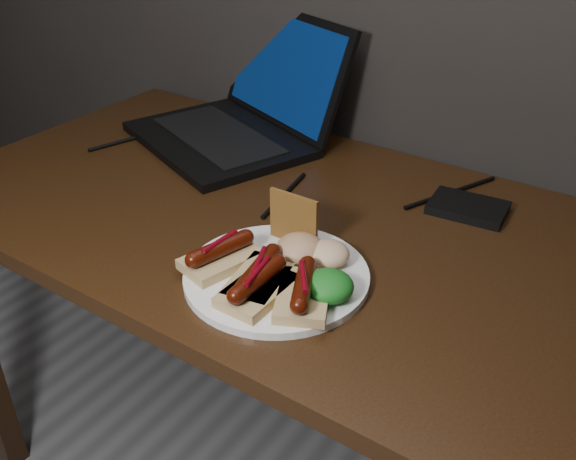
% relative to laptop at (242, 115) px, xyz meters
% --- Properties ---
extents(desk, '(1.40, 0.70, 0.75)m').
position_rel_laptop_xyz_m(desk, '(0.31, -0.23, -0.14)').
color(desk, '#341E0D').
rests_on(desk, ground).
extents(laptop, '(0.48, 0.47, 0.25)m').
position_rel_laptop_xyz_m(laptop, '(0.00, 0.00, 0.00)').
color(laptop, black).
rests_on(laptop, desk).
extents(hard_drive, '(0.14, 0.10, 0.02)m').
position_rel_laptop_xyz_m(hard_drive, '(0.53, -0.04, -0.04)').
color(hard_drive, black).
rests_on(hard_drive, desk).
extents(desk_cables, '(1.07, 0.37, 0.01)m').
position_rel_laptop_xyz_m(desk_cables, '(0.30, -0.09, -0.05)').
color(desk_cables, black).
rests_on(desk_cables, desk).
extents(plate, '(0.30, 0.30, 0.01)m').
position_rel_laptop_xyz_m(plate, '(0.37, -0.39, -0.05)').
color(plate, white).
rests_on(plate, desk).
extents(bread_sausage_left, '(0.10, 0.13, 0.04)m').
position_rel_laptop_xyz_m(bread_sausage_left, '(0.29, -0.42, -0.02)').
color(bread_sausage_left, tan).
rests_on(bread_sausage_left, plate).
extents(bread_sausage_center, '(0.09, 0.13, 0.04)m').
position_rel_laptop_xyz_m(bread_sausage_center, '(0.37, -0.43, -0.02)').
color(bread_sausage_center, tan).
rests_on(bread_sausage_center, plate).
extents(bread_sausage_right, '(0.11, 0.13, 0.04)m').
position_rel_laptop_xyz_m(bread_sausage_right, '(0.44, -0.43, -0.02)').
color(bread_sausage_right, tan).
rests_on(bread_sausage_right, plate).
extents(bread_sausage_extra, '(0.07, 0.12, 0.04)m').
position_rel_laptop_xyz_m(bread_sausage_extra, '(0.38, -0.45, -0.02)').
color(bread_sausage_extra, tan).
rests_on(bread_sausage_extra, plate).
extents(crispbread, '(0.09, 0.01, 0.08)m').
position_rel_laptop_xyz_m(crispbread, '(0.34, -0.31, 0.00)').
color(crispbread, olive).
rests_on(crispbread, plate).
extents(salad_greens, '(0.07, 0.07, 0.04)m').
position_rel_laptop_xyz_m(salad_greens, '(0.46, -0.40, -0.02)').
color(salad_greens, '#115814').
rests_on(salad_greens, plate).
extents(salsa_mound, '(0.07, 0.07, 0.04)m').
position_rel_laptop_xyz_m(salsa_mound, '(0.38, -0.34, -0.02)').
color(salsa_mound, maroon).
rests_on(salsa_mound, plate).
extents(coleslaw_mound, '(0.06, 0.06, 0.04)m').
position_rel_laptop_xyz_m(coleslaw_mound, '(0.42, -0.33, -0.02)').
color(coleslaw_mound, beige).
rests_on(coleslaw_mound, plate).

